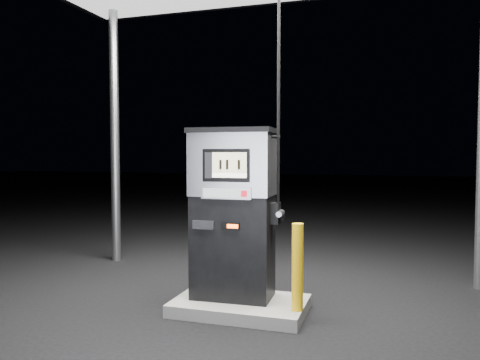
% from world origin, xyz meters
% --- Properties ---
extents(ground, '(80.00, 80.00, 0.00)m').
position_xyz_m(ground, '(0.00, 0.00, 0.00)').
color(ground, black).
rests_on(ground, ground).
extents(pump_island, '(1.60, 1.00, 0.15)m').
position_xyz_m(pump_island, '(0.00, 0.00, 0.07)').
color(pump_island, slate).
rests_on(pump_island, ground).
extents(fuel_dispenser, '(1.16, 0.66, 4.36)m').
position_xyz_m(fuel_dispenser, '(-0.12, 0.08, 1.23)').
color(fuel_dispenser, black).
rests_on(fuel_dispenser, pump_island).
extents(bollard_left, '(0.15, 0.15, 0.95)m').
position_xyz_m(bollard_left, '(-0.55, 0.09, 0.63)').
color(bollard_left, yellow).
rests_on(bollard_left, pump_island).
extents(bollard_right, '(0.14, 0.14, 1.00)m').
position_xyz_m(bollard_right, '(0.74, -0.18, 0.65)').
color(bollard_right, yellow).
rests_on(bollard_right, pump_island).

